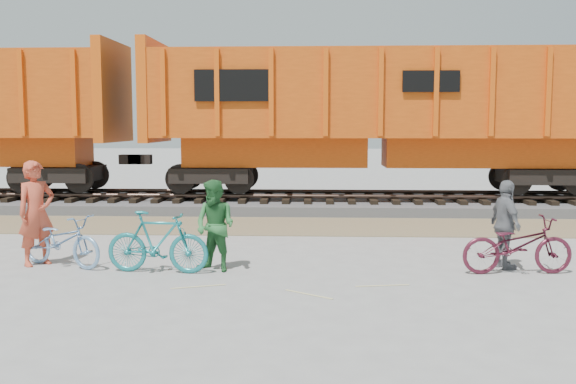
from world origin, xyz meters
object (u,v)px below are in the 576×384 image
(bicycle_blue, at_px, (62,241))
(person_man, at_px, (215,226))
(hopper_car_center, at_px, (375,112))
(bicycle_teal, at_px, (158,242))
(bicycle_maroon, at_px, (517,245))
(person_woman, at_px, (506,225))
(person_solo, at_px, (36,213))

(bicycle_blue, bearing_deg, person_man, -71.15)
(hopper_car_center, xyz_separation_m, bicycle_teal, (-4.61, -8.84, -2.45))
(bicycle_maroon, xyz_separation_m, person_woman, (-0.10, 0.40, 0.30))
(person_solo, distance_m, person_woman, 8.67)
(hopper_car_center, bearing_deg, person_woman, -78.64)
(hopper_car_center, height_order, person_solo, hopper_car_center)
(bicycle_maroon, bearing_deg, person_woman, 9.39)
(bicycle_maroon, bearing_deg, bicycle_teal, 87.29)
(bicycle_blue, relative_size, person_man, 1.13)
(bicycle_teal, xyz_separation_m, person_woman, (6.26, 0.62, 0.26))
(person_woman, bearing_deg, person_man, 82.80)
(person_solo, bearing_deg, person_man, -56.00)
(bicycle_maroon, height_order, person_solo, person_solo)
(person_man, height_order, person_woman, person_man)
(bicycle_teal, relative_size, person_man, 1.12)
(person_solo, bearing_deg, hopper_car_center, -0.58)
(hopper_car_center, height_order, person_man, hopper_car_center)
(bicycle_blue, bearing_deg, bicycle_teal, -79.37)
(hopper_car_center, xyz_separation_m, person_solo, (-7.02, -8.30, -2.02))
(person_man, bearing_deg, person_woman, 32.44)
(person_solo, height_order, person_man, person_solo)
(hopper_car_center, relative_size, person_woman, 8.58)
(hopper_car_center, height_order, person_woman, hopper_car_center)
(person_solo, xyz_separation_m, person_woman, (8.67, 0.08, -0.17))
(bicycle_teal, relative_size, bicycle_maroon, 0.95)
(hopper_car_center, bearing_deg, bicycle_maroon, -78.52)
(person_woman, bearing_deg, person_solo, 78.79)
(bicycle_maroon, xyz_separation_m, person_solo, (-8.77, 0.32, 0.47))
(hopper_car_center, relative_size, person_solo, 7.13)
(person_solo, bearing_deg, bicycle_blue, -61.67)
(bicycle_blue, height_order, person_woman, person_woman)
(bicycle_blue, height_order, person_man, person_man)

